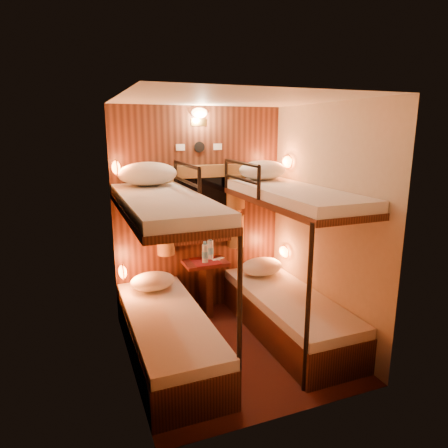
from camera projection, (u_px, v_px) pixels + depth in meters
name	position (u px, v px, depth m)	size (l,w,h in m)	color
floor	(233.00, 348.00, 4.02)	(2.10, 2.10, 0.00)	#3C1011
ceiling	(235.00, 99.00, 3.46)	(2.10, 2.10, 0.00)	silver
wall_back	(199.00, 212.00, 4.69)	(2.40, 2.40, 0.00)	#C6B293
wall_front	(292.00, 268.00, 2.79)	(2.40, 2.40, 0.00)	#C6B293
wall_left	(125.00, 244.00, 3.38)	(2.40, 2.40, 0.00)	#C6B293
wall_right	(324.00, 224.00, 4.09)	(2.40, 2.40, 0.00)	#C6B293
back_panel	(200.00, 212.00, 4.68)	(2.00, 0.03, 2.40)	#32180E
bunk_left	(167.00, 304.00, 3.72)	(0.72, 1.90, 1.82)	#32180E
bunk_right	(288.00, 285.00, 4.18)	(0.72, 1.90, 1.82)	#32180E
window	(201.00, 214.00, 4.65)	(1.00, 0.12, 0.79)	black
curtains	(201.00, 208.00, 4.60)	(1.10, 0.22, 1.00)	olive
back_fixtures	(199.00, 120.00, 4.40)	(0.54, 0.09, 0.48)	black
reading_lamps	(209.00, 214.00, 4.36)	(2.00, 0.20, 1.25)	orange
table	(206.00, 280.00, 4.69)	(0.50, 0.34, 0.66)	#4F1A12
bottle_left	(205.00, 254.00, 4.56)	(0.07, 0.07, 0.25)	#99BFE5
bottle_right	(210.00, 250.00, 4.69)	(0.08, 0.08, 0.27)	#99BFE5
sachet_a	(216.00, 260.00, 4.68)	(0.09, 0.07, 0.01)	silver
sachet_b	(221.00, 258.00, 4.75)	(0.07, 0.06, 0.01)	silver
pillow_lower_left	(153.00, 281.00, 4.29)	(0.48, 0.34, 0.19)	silver
pillow_lower_right	(262.00, 266.00, 4.74)	(0.51, 0.36, 0.20)	silver
pillow_upper_left	(148.00, 174.00, 4.04)	(0.60, 0.43, 0.24)	silver
pillow_upper_right	(262.00, 170.00, 4.51)	(0.55, 0.40, 0.22)	silver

